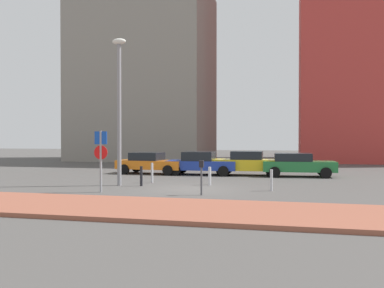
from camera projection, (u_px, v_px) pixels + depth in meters
name	position (u px, v px, depth m)	size (l,w,h in m)	color
ground_plane	(192.00, 189.00, 19.14)	(120.00, 120.00, 0.00)	#4C4947
sidewalk_brick	(149.00, 209.00, 13.49)	(40.00, 4.07, 0.14)	#93513D
parked_car_orange	(150.00, 163.00, 27.34)	(4.50, 2.29, 1.38)	orange
parked_car_blue	(201.00, 163.00, 26.59)	(4.42, 2.11, 1.46)	#1E389E
parked_car_yellow	(247.00, 163.00, 26.18)	(4.43, 1.98, 1.50)	gold
parked_car_green	(297.00, 164.00, 25.28)	(4.35, 2.15, 1.41)	#237238
parking_sign_post	(101.00, 154.00, 18.01)	(0.60, 0.10, 2.64)	gray
parking_meter	(201.00, 173.00, 17.14)	(0.18, 0.14, 1.41)	#4C4C51
street_lamp	(119.00, 99.00, 20.56)	(0.70, 0.36, 7.19)	gray
traffic_bollard_near	(141.00, 176.00, 20.39)	(0.13, 0.13, 0.96)	black
traffic_bollard_mid	(271.00, 180.00, 18.53)	(0.12, 0.12, 0.95)	#B7B7BC
traffic_bollard_far	(210.00, 176.00, 20.85)	(0.15, 0.15, 0.90)	#B7B7BC
traffic_bollard_edge	(152.00, 173.00, 21.83)	(0.12, 0.12, 1.04)	#B7B7BC
building_colorful_midrise	(382.00, 15.00, 42.53)	(16.03, 13.56, 29.45)	#BF3833
building_under_construction	(145.00, 76.00, 44.37)	(13.61, 10.17, 17.64)	gray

